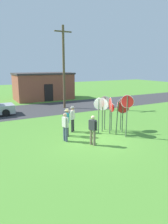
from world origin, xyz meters
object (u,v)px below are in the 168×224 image
at_px(utility_pole, 64,66).
at_px(stop_sign_low_front, 123,111).
at_px(stop_sign_far_back, 99,109).
at_px(stop_sign_leaning_right, 117,112).
at_px(stop_sign_rear_right, 102,109).
at_px(stop_sign_leaning_left, 112,113).
at_px(stop_sign_nearest, 127,108).
at_px(person_with_sunhat, 93,129).
at_px(stop_sign_rear_left, 110,109).
at_px(person_in_dark_shirt, 73,117).
at_px(person_near_signs, 67,120).
at_px(person_holding_notes, 65,126).
at_px(stop_sign_tallest, 105,107).
at_px(stop_sign_center_cluster, 121,108).

distance_m(utility_pole, stop_sign_low_front, 9.87).
relative_size(stop_sign_far_back, stop_sign_leaning_right, 1.06).
distance_m(stop_sign_far_back, stop_sign_rear_right, 0.47).
height_order(stop_sign_leaning_left, stop_sign_rear_right, stop_sign_rear_right).
bearing_deg(stop_sign_low_front, stop_sign_nearest, -114.36).
relative_size(stop_sign_leaning_right, person_with_sunhat, 1.31).
bearing_deg(stop_sign_leaning_left, stop_sign_leaning_right, -97.23).
relative_size(stop_sign_far_back, stop_sign_rear_left, 0.99).
bearing_deg(person_in_dark_shirt, person_with_sunhat, -91.66).
xyz_separation_m(stop_sign_low_front, person_near_signs, (-3.51, 1.08, -0.45)).
distance_m(stop_sign_rear_left, stop_sign_low_front, 0.92).
relative_size(stop_sign_rear_left, person_in_dark_shirt, 1.37).
height_order(utility_pole, stop_sign_nearest, utility_pole).
bearing_deg(person_in_dark_shirt, person_holding_notes, -128.90).
relative_size(stop_sign_leaning_left, stop_sign_rear_left, 0.81).
bearing_deg(stop_sign_rear_left, person_with_sunhat, -148.92).
height_order(person_with_sunhat, person_in_dark_shirt, person_in_dark_shirt).
relative_size(stop_sign_nearest, person_in_dark_shirt, 1.52).
height_order(stop_sign_tallest, stop_sign_low_front, stop_sign_tallest).
bearing_deg(stop_sign_far_back, stop_sign_low_front, -21.04).
bearing_deg(stop_sign_low_front, stop_sign_tallest, 122.66).
bearing_deg(stop_sign_tallest, person_holding_notes, -166.17).
height_order(stop_sign_leaning_left, person_near_signs, stop_sign_leaning_left).
distance_m(stop_sign_tallest, stop_sign_leaning_right, 1.26).
bearing_deg(stop_sign_far_back, stop_sign_rear_right, 25.48).
bearing_deg(person_holding_notes, person_near_signs, 60.29).
xyz_separation_m(stop_sign_nearest, stop_sign_far_back, (-1.10, 1.44, -0.21)).
bearing_deg(stop_sign_rear_right, stop_sign_leaning_right, -63.11).
relative_size(utility_pole, stop_sign_nearest, 3.09).
bearing_deg(stop_sign_far_back, person_near_signs, 165.82).
bearing_deg(person_holding_notes, stop_sign_far_back, 7.31).
xyz_separation_m(stop_sign_leaning_right, person_with_sunhat, (-2.31, -0.85, -0.55)).
xyz_separation_m(stop_sign_nearest, stop_sign_leaning_right, (-0.19, 0.69, -0.32)).
bearing_deg(stop_sign_nearest, person_holding_notes, 162.67).
bearing_deg(stop_sign_rear_right, person_in_dark_shirt, 152.16).
xyz_separation_m(stop_sign_rear_left, person_with_sunhat, (-2.02, -1.22, -0.69)).
bearing_deg(stop_sign_leaning_left, stop_sign_far_back, 178.84).
relative_size(stop_sign_leaning_left, stop_sign_leaning_right, 0.87).
bearing_deg(stop_sign_rear_left, stop_sign_tallest, 77.56).
height_order(stop_sign_leaning_left, person_holding_notes, stop_sign_leaning_left).
bearing_deg(person_near_signs, stop_sign_far_back, -14.18).
distance_m(utility_pole, stop_sign_leaning_left, 9.41).
bearing_deg(stop_sign_rear_left, utility_pole, 84.66).
distance_m(stop_sign_tallest, stop_sign_rear_left, 0.90).
bearing_deg(utility_pole, stop_sign_center_cluster, -88.26).
distance_m(stop_sign_leaning_left, stop_sign_rear_right, 0.68).
bearing_deg(stop_sign_leaning_right, utility_pole, 86.59).
height_order(stop_sign_nearest, person_with_sunhat, stop_sign_nearest).
bearing_deg(stop_sign_nearest, stop_sign_low_front, 65.64).
xyz_separation_m(utility_pole, stop_sign_rear_left, (-0.87, -9.28, -2.62)).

